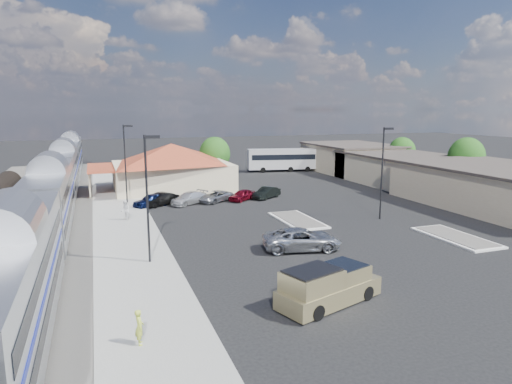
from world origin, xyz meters
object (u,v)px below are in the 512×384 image
object	(u,v)px
station_depot	(171,166)
pickup_truck	(329,286)
coach_bus	(282,158)
suv	(302,239)

from	to	relation	value
station_depot	pickup_truck	world-z (taller)	station_depot
station_depot	coach_bus	distance (m)	24.41
coach_bus	suv	bearing A→B (deg)	169.75
station_depot	pickup_truck	distance (m)	40.14
pickup_truck	coach_bus	xyz separation A→B (m)	(19.01, 52.02, 1.21)
station_depot	suv	bearing A→B (deg)	-80.68
station_depot	suv	distance (m)	31.06
pickup_truck	coach_bus	bearing A→B (deg)	-39.12
station_depot	suv	size ratio (longest dim) A/B	3.03
suv	pickup_truck	bearing A→B (deg)	175.85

